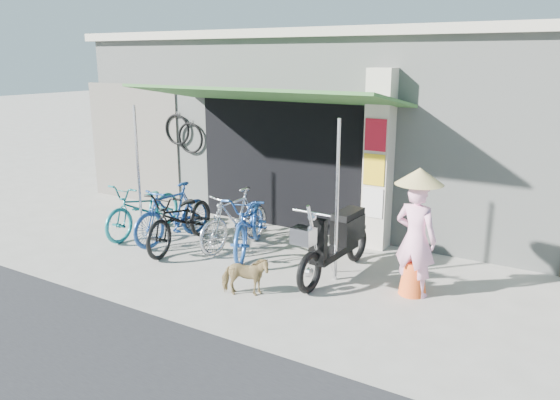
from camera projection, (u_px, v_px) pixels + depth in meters
The scene contains 13 objects.
ground at pixel (256, 284), 7.85m from camera, with size 80.00×80.00×0.00m, color #A59F95.
bicycle_shop at pixel (388, 122), 11.59m from camera, with size 12.30×5.30×3.66m.
shop_pillar at pixel (379, 161), 9.06m from camera, with size 0.42×0.44×3.00m.
awning at pixel (263, 98), 9.00m from camera, with size 4.60×1.88×2.72m.
neighbour_left at pixel (134, 143), 12.17m from camera, with size 2.60×0.06×2.60m, color #6B665B.
bike_teal at pixel (144, 208), 9.97m from camera, with size 0.66×1.88×0.99m, color #1C797E.
bike_blue at pixel (173, 213), 9.54m from camera, with size 0.48×1.71×1.02m, color navy.
bike_black at pixel (181, 218), 9.25m from camera, with size 0.68×1.95×1.02m, color black.
bike_silver at pixel (235, 219), 9.22m from camera, with size 0.48×1.68×1.01m, color #BABABF.
bike_navy at pixel (250, 222), 9.01m from camera, with size 0.68×1.96×1.03m, color #214D9A.
street_dog at pixel (245, 276), 7.40m from camera, with size 0.30×0.67×0.56m, color tan.
moped at pixel (337, 241), 8.06m from camera, with size 0.59×2.06×1.16m.
nun at pixel (416, 233), 7.30m from camera, with size 0.64×0.64×1.77m.
Camera 1 is at (4.09, -6.03, 3.16)m, focal length 35.00 mm.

